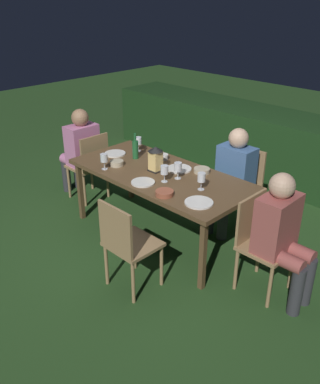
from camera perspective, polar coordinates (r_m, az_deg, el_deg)
The scene contains 25 objects.
ground_plane at distance 4.61m, azimuth 0.00°, elevation -5.80°, with size 16.00×16.00×0.00m, color #26471E.
dining_table at distance 4.28m, azimuth 0.00°, elevation 2.04°, with size 1.96×0.91×0.74m.
chair_head_far at distance 3.72m, azimuth 13.59°, elevation -6.35°, with size 0.40×0.42×0.87m.
person_in_rust at distance 3.56m, azimuth 16.49°, elevation -5.41°, with size 0.48×0.38×1.15m.
chair_side_right_b at distance 4.72m, azimuth 11.10°, elevation 1.18°, with size 0.42×0.40×0.87m.
person_in_blue at distance 4.51m, azimuth 9.85°, elevation 2.19°, with size 0.38×0.47×1.15m.
chair_head_near at distance 5.23m, azimuth -9.58°, elevation 3.85°, with size 0.40×0.42×0.87m.
person_in_pink at distance 5.33m, azimuth -10.96°, elevation 5.91°, with size 0.48×0.38×1.15m.
chair_side_left_b at distance 3.59m, azimuth -4.58°, elevation -6.89°, with size 0.42×0.40×0.87m.
lantern_centerpiece at distance 4.25m, azimuth -0.63°, elevation 4.75°, with size 0.15×0.15×0.27m.
green_bottle_on_table at distance 4.60m, azimuth -3.40°, elevation 5.91°, with size 0.07×0.07×0.29m.
wine_glass_a at distance 4.34m, azimuth -7.69°, elevation 4.56°, with size 0.08×0.08×0.17m.
wine_glass_b at distance 4.81m, azimuth -3.00°, elevation 6.95°, with size 0.08×0.08×0.17m.
wine_glass_c at distance 4.01m, azimuth 0.62°, elevation 2.96°, with size 0.08×0.08×0.17m.
wine_glass_d at distance 3.87m, azimuth 5.71°, elevation 1.91°, with size 0.08×0.08×0.17m.
wine_glass_e at distance 4.08m, azimuth 2.49°, elevation 3.37°, with size 0.08×0.08×0.17m.
plate_a at distance 3.66m, azimuth 5.36°, elevation -1.45°, with size 0.25×0.25×0.01m, color white.
plate_b at distance 4.77m, azimuth -6.20°, elevation 5.27°, with size 0.24×0.24×0.01m, color white.
plate_c at distance 4.34m, azimuth 2.64°, elevation 3.20°, with size 0.26×0.26×0.01m, color white.
plate_d at distance 4.03m, azimuth -2.35°, elevation 1.33°, with size 0.23×0.23×0.01m, color silver.
bowl_olives at distance 4.60m, azimuth 0.43°, elevation 4.89°, with size 0.11×0.11×0.06m.
bowl_bread at distance 4.28m, azimuth 5.76°, elevation 2.99°, with size 0.16×0.16×0.05m.
bowl_salad at distance 4.45m, azimuth -5.97°, elevation 3.99°, with size 0.15×0.15×0.05m.
bowl_dip at distance 3.78m, azimuth 0.62°, elevation -0.12°, with size 0.17×0.17×0.04m.
hedge_backdrop at distance 6.05m, azimuth 15.23°, elevation 6.09°, with size 5.47×0.84×0.91m, color #193816.
Camera 1 is at (2.76, -2.77, 2.44)m, focal length 38.85 mm.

